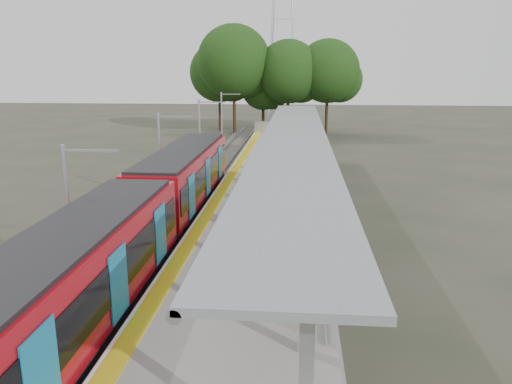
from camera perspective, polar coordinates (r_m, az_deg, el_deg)
trackbed at (r=31.06m, az=-6.98°, el=-0.65°), size 3.00×70.00×0.24m
platform at (r=30.37m, az=1.33°, el=-0.15°), size 6.00×50.00×1.00m
tactile_strip at (r=30.50m, az=-3.45°, el=0.88°), size 0.60×50.00×0.02m
end_fence at (r=54.73m, az=2.98°, el=7.42°), size 6.00×0.10×1.20m
train at (r=21.40m, az=-12.44°, el=-2.33°), size 2.74×27.60×3.62m
canopy at (r=25.84m, az=4.43°, el=5.65°), size 3.27×38.00×3.66m
tree_cluster at (r=61.67m, az=0.88°, el=13.78°), size 20.85×11.15×12.90m
catenary_masts at (r=29.92m, az=-10.76°, el=4.11°), size 2.08×48.16×5.40m
bench_near at (r=19.84m, az=7.01°, el=-5.05°), size 0.91×1.48×0.97m
bench_mid at (r=32.94m, az=5.23°, el=2.68°), size 0.51×1.36×0.91m
bench_far at (r=35.04m, az=4.16°, el=3.55°), size 0.71×1.65×1.09m
info_pillar_near at (r=21.05m, az=0.86°, el=-2.85°), size 0.44×0.44×1.96m
info_pillar_far at (r=29.49m, az=2.81°, el=1.85°), size 0.38×0.38×1.67m
litter_bin at (r=18.19m, az=1.41°, el=-7.14°), size 0.52×0.52×0.80m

